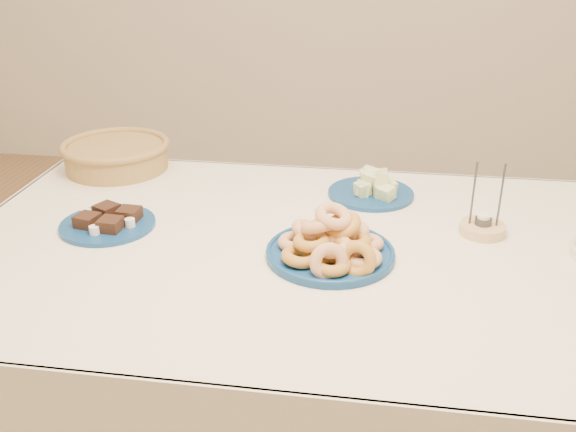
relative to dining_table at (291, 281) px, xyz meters
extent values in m
cylinder|color=brown|center=(-0.70, 0.40, -0.28)|extent=(0.06, 0.06, 0.72)
cylinder|color=brown|center=(0.70, 0.40, -0.28)|extent=(0.06, 0.06, 0.72)
cube|color=white|center=(0.00, 0.00, 0.10)|extent=(1.70, 1.10, 0.02)
cube|color=white|center=(0.00, 0.55, -0.03)|extent=(1.70, 0.01, 0.28)
cylinder|color=navy|center=(0.10, -0.05, 0.11)|extent=(0.36, 0.36, 0.02)
torus|color=navy|center=(0.10, -0.05, 0.12)|extent=(0.36, 0.36, 0.01)
torus|color=tan|center=(0.18, -0.02, 0.14)|extent=(0.11, 0.11, 0.04)
torus|color=#A16924|center=(0.13, 0.03, 0.14)|extent=(0.12, 0.12, 0.04)
torus|color=#A16924|center=(0.06, 0.02, 0.14)|extent=(0.11, 0.11, 0.04)
torus|color=tan|center=(0.02, -0.04, 0.14)|extent=(0.12, 0.12, 0.03)
torus|color=#A16924|center=(0.04, -0.12, 0.14)|extent=(0.12, 0.12, 0.04)
torus|color=#A16924|center=(0.11, -0.14, 0.14)|extent=(0.13, 0.13, 0.03)
torus|color=tan|center=(0.18, -0.10, 0.14)|extent=(0.10, 0.10, 0.03)
torus|color=tan|center=(0.15, -0.01, 0.16)|extent=(0.13, 0.13, 0.03)
torus|color=#A16924|center=(0.09, 0.00, 0.16)|extent=(0.13, 0.13, 0.04)
torus|color=tan|center=(0.05, -0.03, 0.16)|extent=(0.12, 0.12, 0.06)
torus|color=#A16924|center=(0.06, -0.09, 0.16)|extent=(0.10, 0.10, 0.03)
torus|color=tan|center=(0.11, -0.11, 0.16)|extent=(0.10, 0.10, 0.04)
torus|color=#A16924|center=(0.15, -0.07, 0.16)|extent=(0.10, 0.11, 0.03)
torus|color=#A16924|center=(0.13, -0.05, 0.19)|extent=(0.13, 0.13, 0.06)
torus|color=tan|center=(0.08, -0.06, 0.19)|extent=(0.13, 0.13, 0.06)
torus|color=tan|center=(0.11, -0.05, 0.22)|extent=(0.13, 0.13, 0.05)
torus|color=tan|center=(0.11, -0.16, 0.15)|extent=(0.10, 0.08, 0.09)
torus|color=#A16924|center=(0.17, -0.14, 0.15)|extent=(0.10, 0.08, 0.09)
cylinder|color=navy|center=(0.19, 0.34, 0.11)|extent=(0.29, 0.29, 0.01)
cube|color=#BBD284|center=(0.16, 0.32, 0.14)|extent=(0.05, 0.04, 0.04)
cube|color=#BBD284|center=(0.24, 0.33, 0.14)|extent=(0.05, 0.06, 0.05)
cube|color=#BBD284|center=(0.19, 0.39, 0.14)|extent=(0.06, 0.06, 0.05)
cube|color=#BBD284|center=(0.21, 0.31, 0.14)|extent=(0.05, 0.05, 0.04)
cube|color=#BBD284|center=(0.16, 0.31, 0.14)|extent=(0.06, 0.06, 0.04)
cube|color=#BBD284|center=(0.19, 0.39, 0.14)|extent=(0.05, 0.05, 0.04)
cube|color=#BBD284|center=(0.18, 0.36, 0.17)|extent=(0.05, 0.05, 0.04)
cube|color=#BBD284|center=(0.21, 0.35, 0.17)|extent=(0.04, 0.04, 0.05)
cube|color=#BBD284|center=(0.23, 0.29, 0.14)|extent=(0.06, 0.06, 0.05)
cube|color=#BBD284|center=(0.19, 0.33, 0.17)|extent=(0.05, 0.06, 0.05)
cube|color=#BBD284|center=(0.20, 0.34, 0.17)|extent=(0.06, 0.06, 0.06)
cube|color=#BBD284|center=(0.21, 0.37, 0.14)|extent=(0.05, 0.05, 0.05)
cube|color=#BBD284|center=(0.17, 0.34, 0.17)|extent=(0.05, 0.05, 0.05)
cube|color=#BBD284|center=(0.21, 0.32, 0.17)|extent=(0.05, 0.05, 0.05)
cylinder|color=navy|center=(-0.49, 0.03, 0.11)|extent=(0.26, 0.26, 0.01)
cube|color=black|center=(-0.53, 0.00, 0.13)|extent=(0.06, 0.06, 0.03)
cube|color=black|center=(-0.47, -0.01, 0.13)|extent=(0.06, 0.06, 0.03)
cube|color=black|center=(-0.51, 0.07, 0.13)|extent=(0.07, 0.07, 0.03)
cube|color=black|center=(-0.44, 0.05, 0.13)|extent=(0.06, 0.06, 0.03)
cylinder|color=white|center=(-0.56, 0.05, 0.13)|extent=(0.03, 0.03, 0.02)
cylinder|color=white|center=(-0.50, -0.04, 0.13)|extent=(0.03, 0.03, 0.02)
cylinder|color=white|center=(-0.42, 0.01, 0.13)|extent=(0.03, 0.03, 0.02)
cylinder|color=olive|center=(-0.64, 0.44, 0.14)|extent=(0.40, 0.40, 0.08)
torus|color=olive|center=(-0.64, 0.44, 0.19)|extent=(0.43, 0.43, 0.02)
cylinder|color=tan|center=(0.48, 0.13, 0.12)|extent=(0.12, 0.12, 0.03)
cylinder|color=#3D3D42|center=(0.48, 0.13, 0.14)|extent=(0.04, 0.04, 0.02)
cylinder|color=white|center=(0.48, 0.13, 0.15)|extent=(0.03, 0.03, 0.01)
cylinder|color=#3D3D42|center=(0.44, 0.13, 0.22)|extent=(0.01, 0.01, 0.17)
cylinder|color=#3D3D42|center=(0.51, 0.13, 0.22)|extent=(0.01, 0.01, 0.17)
camera|label=1|loc=(0.21, -1.41, 0.84)|focal=40.00mm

